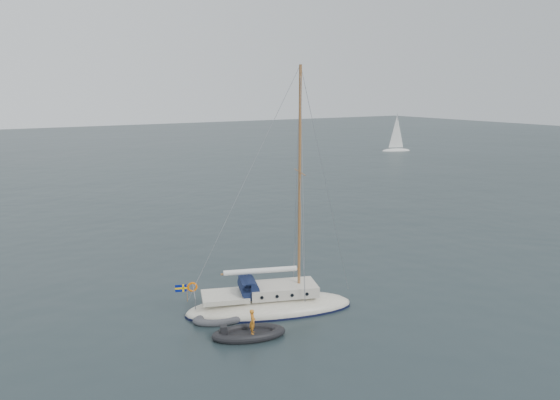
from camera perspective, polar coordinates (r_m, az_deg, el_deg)
ground at (r=33.09m, az=-1.25°, el=-9.30°), size 300.00×300.00×0.00m
sailboat at (r=29.71m, az=-1.07°, el=-9.68°), size 9.54×2.86×13.58m
dinghy at (r=28.86m, az=-6.37°, el=-12.26°), size 2.73×1.23×0.39m
rib at (r=27.15m, az=-3.30°, el=-13.69°), size 3.62×1.65×1.42m
distant_yacht_b at (r=105.99m, az=12.08°, el=6.74°), size 5.64×3.01×7.47m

